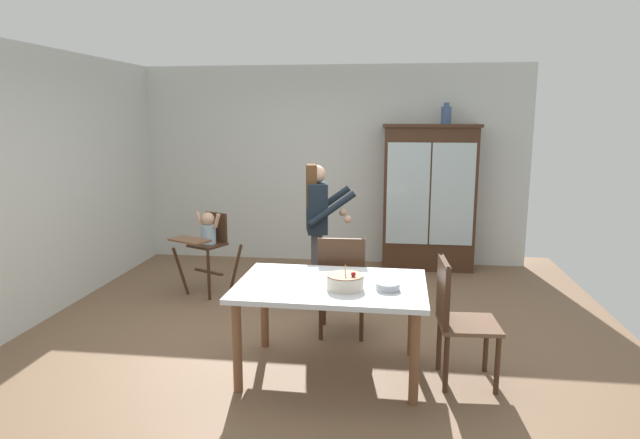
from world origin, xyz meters
The scene contains 12 objects.
ground_plane centered at (0.00, 0.00, 0.00)m, with size 6.24×6.24×0.00m, color brown.
wall_back centered at (0.00, 2.63, 1.35)m, with size 5.32×0.06×2.70m, color silver.
wall_left centered at (-2.63, 0.00, 1.35)m, with size 0.06×5.32×2.70m, color silver.
china_cabinet centered at (1.33, 2.37, 0.97)m, with size 1.25×0.48×1.92m.
ceramic_vase centered at (1.51, 2.37, 2.04)m, with size 0.13×0.13×0.27m.
high_chair_with_toddler centered at (-1.23, 0.97, 0.65)m, with size 0.77×0.83×0.95m.
adult_person centered at (0.07, 0.68, 0.97)m, with size 0.58×0.56×1.53m.
dining_table centered at (0.38, -0.83, 0.65)m, with size 1.49×1.03×0.74m.
birthday_cake centered at (0.50, -0.95, 0.79)m, with size 0.28×0.28×0.19m.
serving_bowl centered at (0.82, -0.94, 0.77)m, with size 0.18×0.18×0.06m, color #B2BCC6.
dining_chair_far_side centered at (0.40, -0.12, 0.56)m, with size 0.46×0.46×0.96m.
dining_chair_right_end centered at (1.33, -0.86, 0.56)m, with size 0.46×0.46×0.96m.
Camera 1 is at (0.81, -4.88, 2.02)m, focal length 30.60 mm.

